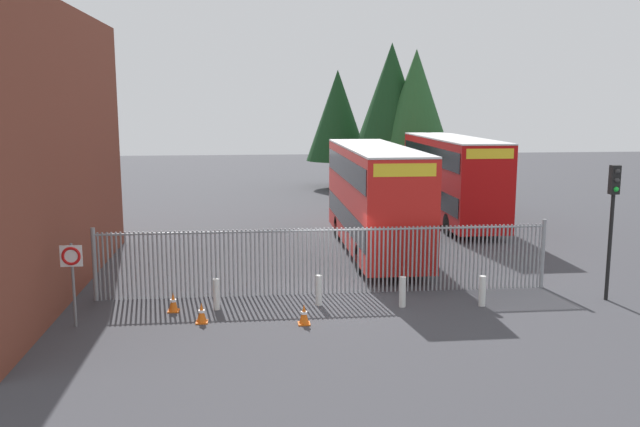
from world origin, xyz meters
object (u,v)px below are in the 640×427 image
at_px(bollard_far_right, 482,291).
at_px(bollard_near_left, 216,294).
at_px(traffic_cone_by_gate, 173,302).
at_px(speed_limit_sign_post, 72,266).
at_px(traffic_cone_mid_forecourt, 202,313).
at_px(bollard_center_front, 319,290).
at_px(traffic_light_kerbside, 613,207).
at_px(bollard_near_right, 403,292).
at_px(double_decker_bus_behind_fence_left, 452,176).
at_px(traffic_cone_near_kerb, 304,314).
at_px(double_decker_bus_near_gate, 374,195).

bearing_deg(bollard_far_right, bollard_near_left, 176.62).
xyz_separation_m(traffic_cone_by_gate, speed_limit_sign_post, (-2.57, -1.16, 1.49)).
bearing_deg(traffic_cone_mid_forecourt, bollard_center_front, 20.73).
bearing_deg(bollard_center_front, traffic_light_kerbside, -2.44).
bearing_deg(traffic_light_kerbside, bollard_center_front, 177.56).
distance_m(bollard_near_right, traffic_light_kerbside, 7.09).
distance_m(bollard_near_left, bollard_far_right, 8.16).
xyz_separation_m(double_decker_bus_behind_fence_left, traffic_cone_by_gate, (-12.72, -13.75, -2.13)).
xyz_separation_m(traffic_cone_near_kerb, speed_limit_sign_post, (-6.39, 0.41, 1.49)).
bearing_deg(bollard_near_right, double_decker_bus_behind_fence_left, 67.63).
bearing_deg(traffic_cone_by_gate, bollard_center_front, 2.43).
height_order(double_decker_bus_near_gate, bollard_center_front, double_decker_bus_near_gate).
relative_size(bollard_center_front, traffic_cone_by_gate, 1.61).
bearing_deg(double_decker_bus_near_gate, traffic_cone_by_gate, -135.61).
relative_size(double_decker_bus_behind_fence_left, bollard_near_right, 11.38).
bearing_deg(bollard_center_front, bollard_far_right, -6.93).
distance_m(bollard_near_left, traffic_light_kerbside, 12.56).
bearing_deg(double_decker_bus_behind_fence_left, traffic_cone_mid_forecourt, -128.41).
bearing_deg(traffic_cone_near_kerb, bollard_far_right, 11.61).
bearing_deg(bollard_far_right, speed_limit_sign_post, -176.46).
bearing_deg(speed_limit_sign_post, traffic_cone_mid_forecourt, 0.44).
xyz_separation_m(double_decker_bus_near_gate, bollard_center_front, (-3.05, -7.12, -1.95)).
bearing_deg(traffic_cone_mid_forecourt, bollard_near_left, 73.01).
xyz_separation_m(speed_limit_sign_post, traffic_light_kerbside, (16.16, 0.96, 1.21)).
bearing_deg(traffic_cone_mid_forecourt, double_decker_bus_behind_fence_left, 51.59).
xyz_separation_m(bollard_center_front, bollard_near_right, (2.54, -0.44, 0.00)).
relative_size(traffic_cone_by_gate, speed_limit_sign_post, 0.25).
relative_size(double_decker_bus_near_gate, traffic_cone_near_kerb, 18.32).
relative_size(double_decker_bus_behind_fence_left, traffic_light_kerbside, 2.51).
distance_m(double_decker_bus_near_gate, traffic_cone_near_kerb, 9.84).
xyz_separation_m(bollard_far_right, traffic_light_kerbside, (4.17, 0.22, 2.51)).
height_order(traffic_cone_near_kerb, speed_limit_sign_post, speed_limit_sign_post).
bearing_deg(bollard_center_front, bollard_near_right, -9.93).
height_order(bollard_far_right, traffic_cone_mid_forecourt, bollard_far_right).
bearing_deg(double_decker_bus_near_gate, double_decker_bus_behind_fence_left, 50.77).
relative_size(double_decker_bus_behind_fence_left, speed_limit_sign_post, 4.50).
relative_size(traffic_cone_near_kerb, traffic_light_kerbside, 0.14).
bearing_deg(traffic_cone_near_kerb, double_decker_bus_behind_fence_left, 59.83).
height_order(double_decker_bus_behind_fence_left, traffic_cone_mid_forecourt, double_decker_bus_behind_fence_left).
relative_size(double_decker_bus_behind_fence_left, traffic_cone_near_kerb, 18.32).
xyz_separation_m(bollard_center_front, speed_limit_sign_post, (-6.99, -1.35, 1.30)).
distance_m(traffic_cone_by_gate, traffic_cone_near_kerb, 4.13).
xyz_separation_m(double_decker_bus_near_gate, speed_limit_sign_post, (-10.04, -8.47, -0.65)).
distance_m(double_decker_bus_behind_fence_left, bollard_near_left, 17.94).
bearing_deg(traffic_cone_mid_forecourt, double_decker_bus_near_gate, 52.22).
xyz_separation_m(bollard_near_right, traffic_cone_mid_forecourt, (-6.04, -0.88, -0.19)).
distance_m(bollard_far_right, traffic_cone_by_gate, 9.44).
relative_size(traffic_cone_by_gate, traffic_light_kerbside, 0.14).
xyz_separation_m(bollard_far_right, traffic_cone_by_gate, (-9.43, 0.42, -0.19)).
distance_m(double_decker_bus_near_gate, traffic_light_kerbside, 9.71).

